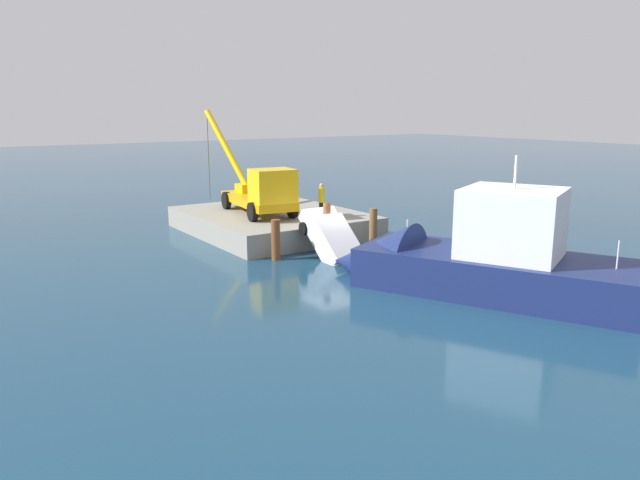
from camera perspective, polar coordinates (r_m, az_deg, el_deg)
ground at (r=29.84m, az=1.13°, el=-1.13°), size 200.00×200.00×0.00m
dock at (r=34.65m, az=-4.50°, el=1.70°), size 10.31×8.50×1.16m
crane_truck at (r=33.32m, az=-5.50°, el=4.57°), size 9.25×3.25×5.69m
dock_worker at (r=32.71m, az=0.15°, el=3.80°), size 0.34×0.34×1.83m
salvaged_car at (r=28.39m, az=1.58°, el=-0.59°), size 4.15×2.16×3.43m
moored_yacht at (r=24.41m, az=12.53°, el=-2.58°), size 12.63×8.79×6.83m
piling_near at (r=28.18m, az=-4.18°, el=0.02°), size 0.42×0.42×1.90m
piling_mid at (r=29.32m, az=0.65°, el=1.12°), size 0.37×0.37×2.50m
piling_far at (r=31.02m, az=5.02°, el=1.20°), size 0.40×0.40×1.97m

